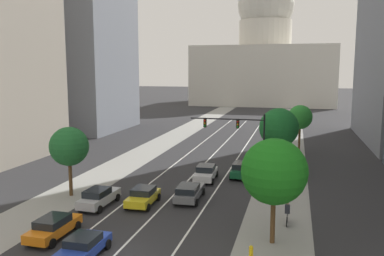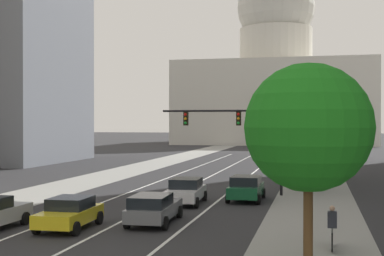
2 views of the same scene
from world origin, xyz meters
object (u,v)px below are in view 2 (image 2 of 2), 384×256
object	(u,v)px
street_tree_far_right	(304,128)
street_tree_mid_right	(308,128)
car_gray	(154,208)
car_yellow	(70,213)
street_tree_near_right	(335,125)
cyclist	(332,228)
traffic_signal_mast	(242,128)
car_white	(186,191)
car_green	(246,188)
capitol_building	(276,82)

from	to	relation	value
street_tree_far_right	street_tree_mid_right	bearing A→B (deg)	-88.39
car_gray	car_yellow	size ratio (longest dim) A/B	1.15
street_tree_near_right	cyclist	bearing A→B (deg)	-92.01
car_gray	street_tree_mid_right	xyz separation A→B (m)	(7.56, -7.08, 4.04)
traffic_signal_mast	car_yellow	bearing A→B (deg)	-114.05
car_white	car_green	bearing A→B (deg)	-61.45
car_yellow	traffic_signal_mast	world-z (taller)	traffic_signal_mast
car_yellow	traffic_signal_mast	size ratio (longest dim) A/B	0.49
capitol_building	street_tree_mid_right	xyz separation A→B (m)	(9.29, -111.21, -9.70)
car_green	cyclist	distance (m)	13.35
capitol_building	cyclist	bearing A→B (deg)	-84.61
capitol_building	car_yellow	bearing A→B (deg)	-90.93
capitol_building	car_green	world-z (taller)	capitol_building
capitol_building	car_white	bearing A→B (deg)	-88.99
car_gray	street_tree_far_right	world-z (taller)	street_tree_far_right
car_yellow	traffic_signal_mast	bearing A→B (deg)	-25.52
street_tree_far_right	street_tree_near_right	bearing A→B (deg)	75.37
car_green	traffic_signal_mast	world-z (taller)	traffic_signal_mast
cyclist	car_gray	bearing A→B (deg)	68.82
cyclist	traffic_signal_mast	bearing A→B (deg)	21.94
car_green	car_gray	xyz separation A→B (m)	(-3.44, -8.83, -0.05)
cyclist	street_tree_near_right	bearing A→B (deg)	-0.36
capitol_building	car_yellow	distance (m)	107.14
street_tree_mid_right	car_white	bearing A→B (deg)	118.69
car_white	street_tree_far_right	bearing A→B (deg)	-42.15
car_yellow	traffic_signal_mast	distance (m)	15.72
capitol_building	car_green	size ratio (longest dim) A/B	10.34
car_green	car_white	world-z (taller)	car_green
car_white	traffic_signal_mast	size ratio (longest dim) A/B	0.54
capitol_building	street_tree_near_right	bearing A→B (deg)	-82.00
capitol_building	car_white	xyz separation A→B (m)	(1.72, -97.39, -13.73)
traffic_signal_mast	car_green	bearing A→B (deg)	-76.91
capitol_building	car_green	xyz separation A→B (m)	(5.18, -95.30, -13.70)
car_gray	cyclist	size ratio (longest dim) A/B	2.78
car_green	traffic_signal_mast	xyz separation A→B (m)	(-0.69, 2.98, 3.76)
street_tree_mid_right	street_tree_near_right	size ratio (longest dim) A/B	1.08
car_gray	car_yellow	distance (m)	4.05
traffic_signal_mast	street_tree_far_right	world-z (taller)	street_tree_far_right
car_green	car_yellow	world-z (taller)	car_green
car_gray	car_yellow	world-z (taller)	car_gray
car_yellow	cyclist	size ratio (longest dim) A/B	2.42
street_tree_mid_right	cyclist	bearing A→B (deg)	76.08
car_gray	traffic_signal_mast	xyz separation A→B (m)	(2.75, 11.82, 3.80)
car_yellow	cyclist	distance (m)	11.98
capitol_building	car_gray	world-z (taller)	capitol_building
street_tree_mid_right	capitol_building	bearing A→B (deg)	94.78
car_green	street_tree_far_right	size ratio (longest dim) A/B	0.62
car_green	street_tree_near_right	xyz separation A→B (m)	(5.98, 15.88, 3.95)
street_tree_far_right	street_tree_near_right	xyz separation A→B (m)	(2.49, 9.55, 0.22)
car_yellow	street_tree_mid_right	xyz separation A→B (m)	(11.02, -4.97, 4.06)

